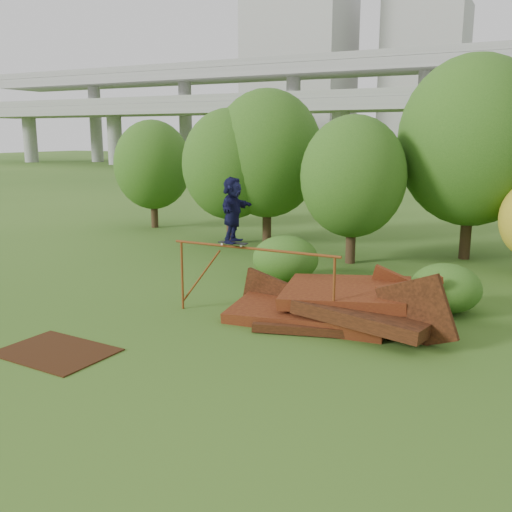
% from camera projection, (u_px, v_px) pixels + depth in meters
% --- Properties ---
extents(ground, '(240.00, 240.00, 0.00)m').
position_uv_depth(ground, '(247.00, 353.00, 11.81)').
color(ground, '#2D5116').
rests_on(ground, ground).
extents(scrap_pile, '(5.74, 2.99, 1.91)m').
position_uv_depth(scrap_pile, '(336.00, 307.00, 13.65)').
color(scrap_pile, '#40150B').
rests_on(scrap_pile, ground).
extents(grind_rail, '(4.40, 0.09, 1.81)m').
position_uv_depth(grind_rail, '(253.00, 264.00, 13.63)').
color(grind_rail, brown).
rests_on(grind_rail, ground).
extents(skateboard, '(0.74, 0.20, 0.08)m').
position_uv_depth(skateboard, '(233.00, 243.00, 13.78)').
color(skateboard, black).
rests_on(skateboard, grind_rail).
extents(skater, '(0.63, 1.51, 1.58)m').
position_uv_depth(skater, '(233.00, 210.00, 13.61)').
color(skater, '#111135').
rests_on(skater, skateboard).
extents(flat_plate, '(2.39, 1.78, 0.03)m').
position_uv_depth(flat_plate, '(56.00, 352.00, 11.83)').
color(flat_plate, '#331A0A').
rests_on(flat_plate, ground).
extents(tree_0, '(3.91, 3.91, 5.52)m').
position_uv_depth(tree_0, '(230.00, 164.00, 23.19)').
color(tree_0, black).
rests_on(tree_0, ground).
extents(tree_1, '(4.51, 4.51, 6.28)m').
position_uv_depth(tree_1, '(267.00, 154.00, 23.20)').
color(tree_1, black).
rests_on(tree_1, ground).
extents(tree_2, '(3.64, 3.64, 5.13)m').
position_uv_depth(tree_2, '(353.00, 177.00, 19.51)').
color(tree_2, black).
rests_on(tree_2, ground).
extents(tree_3, '(5.19, 5.19, 7.20)m').
position_uv_depth(tree_3, '(473.00, 141.00, 19.97)').
color(tree_3, black).
rests_on(tree_3, ground).
extents(tree_6, '(3.69, 3.69, 5.16)m').
position_uv_depth(tree_6, '(153.00, 165.00, 27.30)').
color(tree_6, black).
rests_on(tree_6, ground).
extents(shrub_left, '(2.05, 1.90, 1.42)m').
position_uv_depth(shrub_left, '(285.00, 259.00, 17.48)').
color(shrub_left, '#1E4412').
rests_on(shrub_left, ground).
extents(shrub_right, '(1.78, 1.63, 1.26)m').
position_uv_depth(shrub_right, '(446.00, 288.00, 14.41)').
color(shrub_right, '#1E4412').
rests_on(shrub_right, ground).
extents(freeway_overpass, '(160.00, 15.00, 13.70)m').
position_uv_depth(freeway_overpass, '(502.00, 82.00, 64.71)').
color(freeway_overpass, gray).
rests_on(freeway_overpass, ground).
extents(building_left, '(18.00, 16.00, 35.00)m').
position_uv_depth(building_left, '(300.00, 65.00, 107.92)').
color(building_left, '#9E9E99').
rests_on(building_left, ground).
extents(building_right, '(14.00, 14.00, 28.00)m').
position_uv_depth(building_right, '(425.00, 82.00, 105.14)').
color(building_right, '#9E9E99').
rests_on(building_right, ground).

